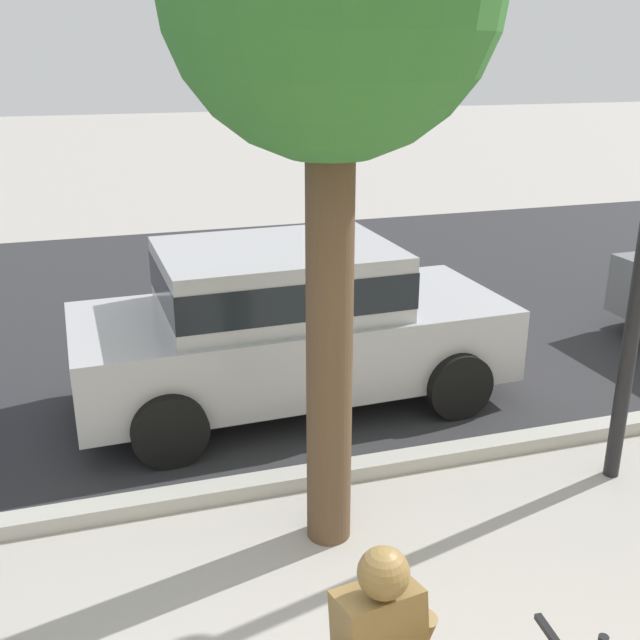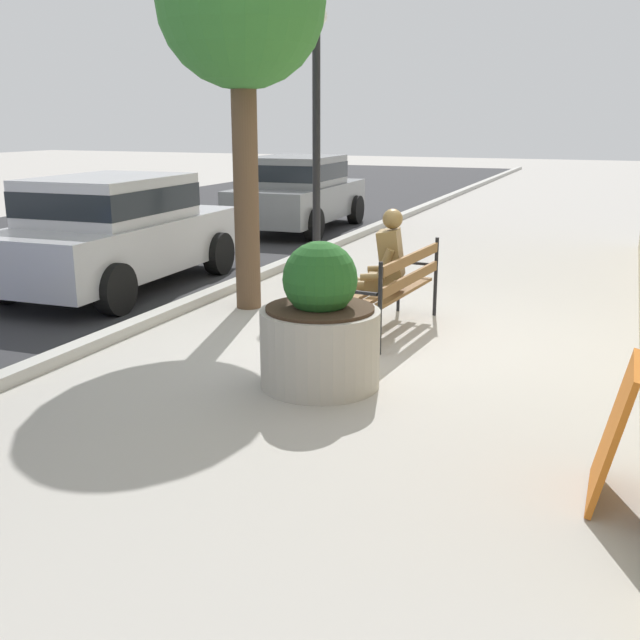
{
  "view_description": "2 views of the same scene",
  "coord_description": "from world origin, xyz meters",
  "px_view_note": "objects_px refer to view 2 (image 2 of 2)",
  "views": [
    {
      "loc": [
        -0.78,
        -2.1,
        3.27
      ],
      "look_at": [
        1.22,
        4.42,
        0.8
      ],
      "focal_mm": 42.26,
      "sensor_mm": 36.0,
      "label": 1
    },
    {
      "loc": [
        -7.59,
        -2.1,
        2.3
      ],
      "look_at": [
        -1.72,
        0.3,
        0.6
      ],
      "focal_mm": 42.17,
      "sensor_mm": 36.0,
      "label": 2
    }
  ],
  "objects_px": {
    "park_bench": "(397,284)",
    "parked_car_grey": "(298,191)",
    "lamp_post": "(316,102)",
    "parked_car_silver": "(115,229)",
    "bronze_statue_seated": "(378,272)",
    "street_tree_down_street": "(241,8)",
    "concrete_planter": "(320,329)",
    "leaning_signboard": "(613,431)"
  },
  "relations": [
    {
      "from": "concrete_planter",
      "to": "bronze_statue_seated",
      "type": "bearing_deg",
      "value": 2.77
    },
    {
      "from": "parked_car_grey",
      "to": "leaning_signboard",
      "type": "distance_m",
      "value": 12.03
    },
    {
      "from": "park_bench",
      "to": "bronze_statue_seated",
      "type": "bearing_deg",
      "value": 98.05
    },
    {
      "from": "park_bench",
      "to": "street_tree_down_street",
      "type": "bearing_deg",
      "value": 79.49
    },
    {
      "from": "bronze_statue_seated",
      "to": "street_tree_down_street",
      "type": "height_order",
      "value": "street_tree_down_street"
    },
    {
      "from": "park_bench",
      "to": "leaning_signboard",
      "type": "bearing_deg",
      "value": -143.81
    },
    {
      "from": "lamp_post",
      "to": "parked_car_silver",
      "type": "bearing_deg",
      "value": 135.57
    },
    {
      "from": "bronze_statue_seated",
      "to": "lamp_post",
      "type": "xyz_separation_m",
      "value": [
        2.85,
        1.91,
        1.88
      ]
    },
    {
      "from": "street_tree_down_street",
      "to": "leaning_signboard",
      "type": "distance_m",
      "value": 6.43
    },
    {
      "from": "bronze_statue_seated",
      "to": "parked_car_grey",
      "type": "distance_m",
      "value": 8.0
    },
    {
      "from": "bronze_statue_seated",
      "to": "concrete_planter",
      "type": "height_order",
      "value": "bronze_statue_seated"
    },
    {
      "from": "parked_car_silver",
      "to": "lamp_post",
      "type": "bearing_deg",
      "value": -44.43
    },
    {
      "from": "concrete_planter",
      "to": "leaning_signboard",
      "type": "height_order",
      "value": "concrete_planter"
    },
    {
      "from": "parked_car_silver",
      "to": "parked_car_grey",
      "type": "bearing_deg",
      "value": 0.0
    },
    {
      "from": "park_bench",
      "to": "lamp_post",
      "type": "distance_m",
      "value": 4.06
    },
    {
      "from": "bronze_statue_seated",
      "to": "parked_car_silver",
      "type": "distance_m",
      "value": 4.09
    },
    {
      "from": "concrete_planter",
      "to": "parked_car_grey",
      "type": "xyz_separation_m",
      "value": [
        8.83,
        4.12,
        0.32
      ]
    },
    {
      "from": "lamp_post",
      "to": "leaning_signboard",
      "type": "distance_m",
      "value": 7.77
    },
    {
      "from": "parked_car_grey",
      "to": "leaning_signboard",
      "type": "height_order",
      "value": "parked_car_grey"
    },
    {
      "from": "concrete_planter",
      "to": "lamp_post",
      "type": "xyz_separation_m",
      "value": [
        4.77,
        2.01,
        2.04
      ]
    },
    {
      "from": "street_tree_down_street",
      "to": "parked_car_silver",
      "type": "relative_size",
      "value": 1.1
    },
    {
      "from": "street_tree_down_street",
      "to": "lamp_post",
      "type": "xyz_separation_m",
      "value": [
        2.44,
        0.08,
        -0.98
      ]
    },
    {
      "from": "park_bench",
      "to": "bronze_statue_seated",
      "type": "height_order",
      "value": "bronze_statue_seated"
    },
    {
      "from": "parked_car_silver",
      "to": "parked_car_grey",
      "type": "distance_m",
      "value": 6.22
    },
    {
      "from": "concrete_planter",
      "to": "street_tree_down_street",
      "type": "bearing_deg",
      "value": 39.6
    },
    {
      "from": "parked_car_grey",
      "to": "leaning_signboard",
      "type": "relative_size",
      "value": 4.62
    },
    {
      "from": "park_bench",
      "to": "concrete_planter",
      "type": "height_order",
      "value": "concrete_planter"
    },
    {
      "from": "street_tree_down_street",
      "to": "parked_car_grey",
      "type": "relative_size",
      "value": 1.1
    },
    {
      "from": "park_bench",
      "to": "concrete_planter",
      "type": "xyz_separation_m",
      "value": [
        -1.95,
        0.12,
        -0.03
      ]
    },
    {
      "from": "concrete_planter",
      "to": "street_tree_down_street",
      "type": "xyz_separation_m",
      "value": [
        2.33,
        1.92,
        3.02
      ]
    },
    {
      "from": "park_bench",
      "to": "parked_car_grey",
      "type": "bearing_deg",
      "value": 31.63
    },
    {
      "from": "street_tree_down_street",
      "to": "leaning_signboard",
      "type": "bearing_deg",
      "value": -129.18
    },
    {
      "from": "park_bench",
      "to": "street_tree_down_street",
      "type": "height_order",
      "value": "street_tree_down_street"
    },
    {
      "from": "concrete_planter",
      "to": "parked_car_silver",
      "type": "xyz_separation_m",
      "value": [
        2.61,
        4.12,
        0.32
      ]
    },
    {
      "from": "street_tree_down_street",
      "to": "bronze_statue_seated",
      "type": "bearing_deg",
      "value": -102.61
    },
    {
      "from": "parked_car_silver",
      "to": "concrete_planter",
      "type": "bearing_deg",
      "value": -122.36
    },
    {
      "from": "parked_car_grey",
      "to": "park_bench",
      "type": "bearing_deg",
      "value": -148.37
    },
    {
      "from": "bronze_statue_seated",
      "to": "concrete_planter",
      "type": "relative_size",
      "value": 1.06
    },
    {
      "from": "street_tree_down_street",
      "to": "parked_car_grey",
      "type": "height_order",
      "value": "street_tree_down_street"
    },
    {
      "from": "bronze_statue_seated",
      "to": "leaning_signboard",
      "type": "bearing_deg",
      "value": -141.12
    },
    {
      "from": "parked_car_silver",
      "to": "bronze_statue_seated",
      "type": "bearing_deg",
      "value": -99.8
    },
    {
      "from": "concrete_planter",
      "to": "parked_car_silver",
      "type": "bearing_deg",
      "value": 57.64
    }
  ]
}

